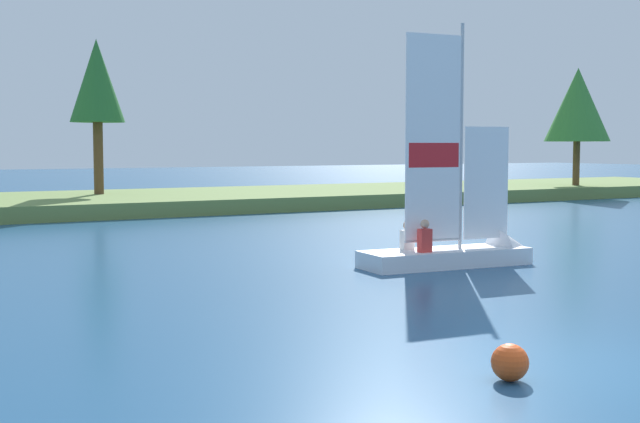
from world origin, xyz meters
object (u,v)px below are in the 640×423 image
Objects in this scene: sailboat at (470,245)px; shoreline_tree_centre at (578,105)px; shoreline_tree_midleft at (97,83)px; channel_buoy at (510,362)px.

shoreline_tree_centre is at bearing 43.55° from sailboat.
shoreline_tree_centre is (25.24, -4.31, -0.57)m from shoreline_tree_midleft.
shoreline_tree_midleft reaches higher than channel_buoy.
shoreline_tree_midleft reaches higher than sailboat.
shoreline_tree_midleft is 31.20m from channel_buoy.
channel_buoy is (-3.37, -30.55, -5.37)m from shoreline_tree_midleft.
sailboat is 9.98m from channel_buoy.
shoreline_tree_midleft is at bearing 83.70° from channel_buoy.
channel_buoy is at bearing -137.48° from shoreline_tree_centre.
channel_buoy is (-28.61, -26.24, -4.80)m from shoreline_tree_centre.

